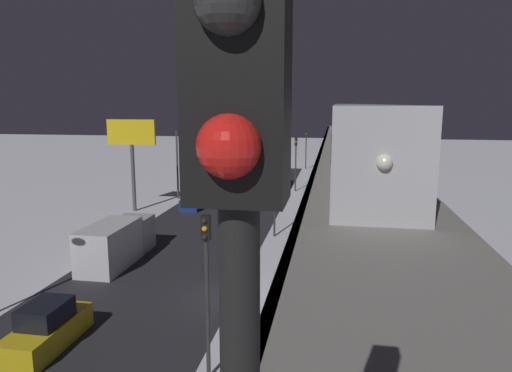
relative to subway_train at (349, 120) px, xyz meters
name	(u,v)px	position (x,y,z in m)	size (l,w,h in m)	color
ground_plane	(226,297)	(6.95, 26.91, -8.71)	(240.00, 240.00, 0.00)	white
avenue_asphalt	(139,291)	(11.99, 26.91, -8.70)	(11.00, 102.81, 0.01)	#28282D
elevated_railway	(359,194)	(0.09, 26.91, -2.75)	(5.00, 102.81, 6.93)	gray
subway_train	(349,120)	(0.00, 0.00, 0.00)	(2.94, 74.07, 3.40)	#B7BABF
rail_signal	(239,298)	(1.71, 48.39, 0.95)	(0.36, 0.41, 4.00)	black
sedan_blue	(194,200)	(15.19, 5.95, -7.91)	(1.80, 4.36, 1.97)	navy
sedan_yellow	(47,329)	(13.39, 33.21, -7.91)	(1.80, 4.52, 1.97)	gold
box_truck	(274,178)	(8.59, -6.00, -7.36)	(2.40, 7.40, 2.80)	silver
delivery_van	(117,242)	(15.39, 22.49, -7.36)	(2.40, 7.40, 2.80)	#B2B2B7
traffic_light_near	(207,274)	(5.89, 34.28, -4.51)	(0.32, 0.44, 6.40)	#2D2D2D
traffic_light_mid	(275,184)	(5.89, 14.77, -4.51)	(0.32, 0.44, 6.40)	#2D2D2D
traffic_light_far	(296,156)	(5.89, -4.75, -4.51)	(0.32, 0.44, 6.40)	#2D2D2D
traffic_light_distant	(306,143)	(5.89, -24.26, -4.51)	(0.32, 0.44, 6.40)	#2D2D2D
commercial_billboard	(132,141)	(20.56, 8.25, -1.88)	(4.80, 0.36, 8.90)	#4C4C51
street_lamp_far	(179,155)	(18.06, 1.91, -3.89)	(1.35, 0.44, 7.65)	#38383D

